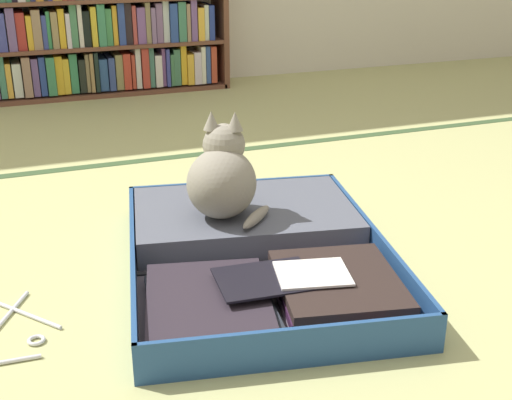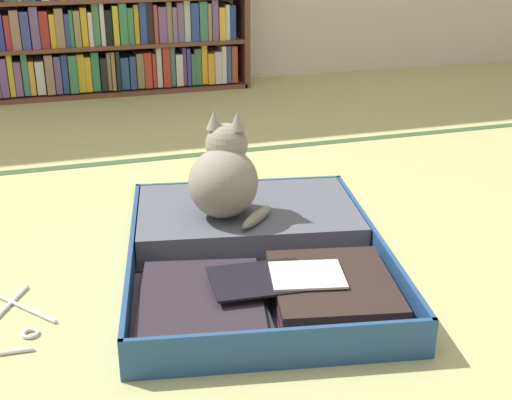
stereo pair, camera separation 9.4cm
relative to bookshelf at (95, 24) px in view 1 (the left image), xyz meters
name	(u,v)px [view 1 (the left image)]	position (x,y,z in m)	size (l,w,h in m)	color
ground_plane	(227,278)	(0.01, -2.26, -0.38)	(10.00, 10.00, 0.00)	tan
tatami_border	(147,160)	(0.01, -1.22, -0.38)	(4.80, 0.05, 0.00)	#38522F
bookshelf	(95,24)	(0.00, 0.00, 0.00)	(1.41, 0.25, 0.77)	brown
open_suitcase	(256,248)	(0.12, -2.19, -0.34)	(0.82, 1.00, 0.10)	navy
black_cat	(223,177)	(0.06, -2.06, -0.17)	(0.28, 0.29, 0.30)	gray
clothes_hanger	(5,338)	(-0.56, -2.36, -0.37)	(0.28, 0.37, 0.01)	silver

